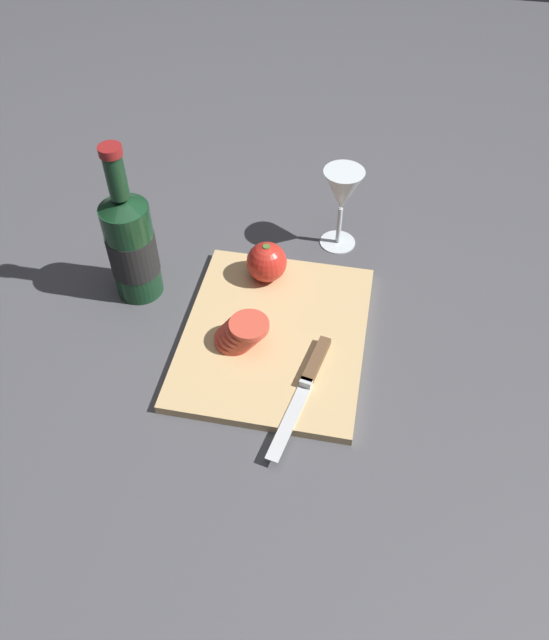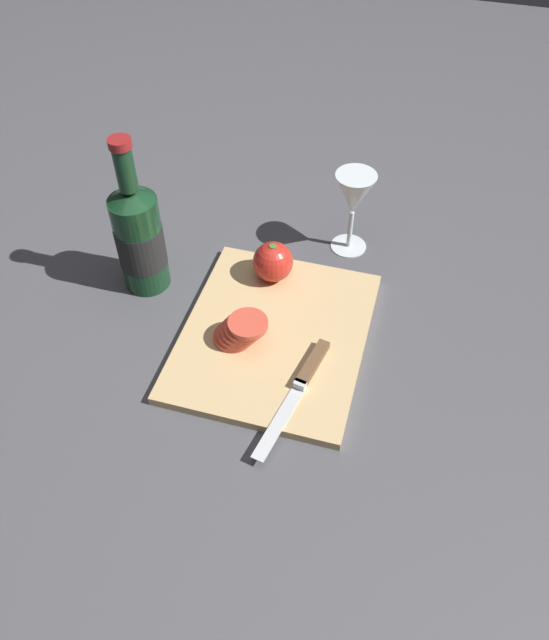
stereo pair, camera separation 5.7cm
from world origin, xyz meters
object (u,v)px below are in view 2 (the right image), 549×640
object	(u,v)px
wine_glass	(354,197)
whole_tomato	(273,262)
tomato_slice_stack_near	(240,330)
wine_bottle	(139,237)
knife	(306,375)

from	to	relation	value
wine_glass	whole_tomato	size ratio (longest dim) A/B	2.24
wine_glass	tomato_slice_stack_near	size ratio (longest dim) A/B	1.78
wine_glass	whole_tomato	world-z (taller)	wine_glass
wine_bottle	tomato_slice_stack_near	distance (m)	0.24
wine_bottle	tomato_slice_stack_near	xyz separation A→B (m)	(0.10, 0.21, -0.06)
wine_bottle	knife	bearing A→B (deg)	66.21
whole_tomato	knife	bearing A→B (deg)	28.55
wine_glass	whole_tomato	xyz separation A→B (m)	(0.14, -0.11, -0.06)
whole_tomato	tomato_slice_stack_near	bearing A→B (deg)	-3.42
wine_glass	wine_bottle	bearing A→B (deg)	-59.63
wine_bottle	knife	size ratio (longest dim) A/B	1.25
wine_glass	knife	bearing A→B (deg)	-0.23
knife	wine_glass	bearing A→B (deg)	-169.03
wine_bottle	whole_tomato	world-z (taller)	wine_bottle
wine_bottle	tomato_slice_stack_near	world-z (taller)	wine_bottle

